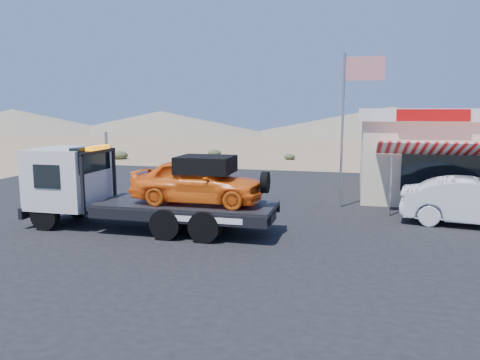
{
  "coord_description": "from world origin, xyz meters",
  "views": [
    {
      "loc": [
        5.29,
        -14.22,
        3.92
      ],
      "look_at": [
        1.44,
        1.08,
        1.5
      ],
      "focal_mm": 35.0,
      "sensor_mm": 36.0,
      "label": 1
    }
  ],
  "objects": [
    {
      "name": "flagpole",
      "position": [
        4.93,
        4.5,
        3.76
      ],
      "size": [
        1.55,
        0.1,
        6.0
      ],
      "color": "#99999E",
      "rests_on": "asphalt_lot"
    },
    {
      "name": "white_sedan",
      "position": [
        9.22,
        2.57,
        0.81
      ],
      "size": [
        4.96,
        2.28,
        1.58
      ],
      "primitive_type": "imported",
      "rotation": [
        0.0,
        0.0,
        1.44
      ],
      "color": "silver",
      "rests_on": "asphalt_lot"
    },
    {
      "name": "tow_truck",
      "position": [
        -1.41,
        -0.52,
        1.46
      ],
      "size": [
        8.08,
        2.4,
        2.7
      ],
      "color": "black",
      "rests_on": "asphalt_lot"
    },
    {
      "name": "desert_scrub",
      "position": [
        -13.86,
        9.09,
        0.28
      ],
      "size": [
        25.53,
        31.43,
        0.66
      ],
      "color": "#333C20",
      "rests_on": "ground"
    },
    {
      "name": "ground",
      "position": [
        0.0,
        0.0,
        0.0
      ],
      "size": [
        120.0,
        120.0,
        0.0
      ],
      "primitive_type": "plane",
      "color": "#876C4D",
      "rests_on": "ground"
    },
    {
      "name": "distant_hills",
      "position": [
        -9.77,
        55.14,
        1.89
      ],
      "size": [
        126.0,
        48.0,
        4.2
      ],
      "color": "#726B59",
      "rests_on": "ground"
    },
    {
      "name": "asphalt_lot",
      "position": [
        2.0,
        3.0,
        0.01
      ],
      "size": [
        32.0,
        24.0,
        0.02
      ],
      "primitive_type": "cube",
      "color": "black",
      "rests_on": "ground"
    },
    {
      "name": "jerky_store",
      "position": [
        10.5,
        8.97,
        1.99
      ],
      "size": [
        10.4,
        9.97,
        3.9
      ],
      "color": "beige",
      "rests_on": "asphalt_lot"
    }
  ]
}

